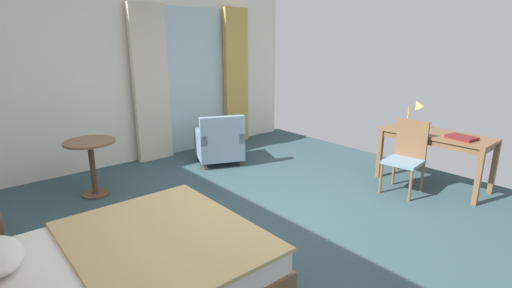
{
  "coord_description": "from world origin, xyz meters",
  "views": [
    {
      "loc": [
        -2.59,
        -2.86,
        1.99
      ],
      "look_at": [
        0.14,
        0.33,
        0.79
      ],
      "focal_mm": 26.58,
      "sensor_mm": 36.0,
      "label": 1
    }
  ],
  "objects_px": {
    "round_cafe_table": "(91,156)",
    "writing_desk": "(436,139)",
    "desk_lamp": "(416,108)",
    "desk_chair": "(407,154)",
    "closed_book": "(462,138)",
    "bed": "(114,276)",
    "armchair_by_window": "(219,143)"
  },
  "relations": [
    {
      "from": "bed",
      "to": "desk_lamp",
      "type": "distance_m",
      "value": 4.35
    },
    {
      "from": "writing_desk",
      "to": "round_cafe_table",
      "type": "bearing_deg",
      "value": 144.07
    },
    {
      "from": "desk_lamp",
      "to": "closed_book",
      "type": "relative_size",
      "value": 1.3
    },
    {
      "from": "round_cafe_table",
      "to": "writing_desk",
      "type": "bearing_deg",
      "value": -35.93
    },
    {
      "from": "desk_lamp",
      "to": "armchair_by_window",
      "type": "bearing_deg",
      "value": 126.1
    },
    {
      "from": "desk_lamp",
      "to": "closed_book",
      "type": "height_order",
      "value": "desk_lamp"
    },
    {
      "from": "closed_book",
      "to": "round_cafe_table",
      "type": "relative_size",
      "value": 0.45
    },
    {
      "from": "desk_chair",
      "to": "desk_lamp",
      "type": "relative_size",
      "value": 2.2
    },
    {
      "from": "desk_chair",
      "to": "round_cafe_table",
      "type": "relative_size",
      "value": 1.29
    },
    {
      "from": "desk_chair",
      "to": "closed_book",
      "type": "relative_size",
      "value": 2.86
    },
    {
      "from": "desk_chair",
      "to": "closed_book",
      "type": "xyz_separation_m",
      "value": [
        0.41,
        -0.48,
        0.25
      ]
    },
    {
      "from": "desk_lamp",
      "to": "round_cafe_table",
      "type": "height_order",
      "value": "desk_lamp"
    },
    {
      "from": "desk_chair",
      "to": "armchair_by_window",
      "type": "distance_m",
      "value": 2.82
    },
    {
      "from": "writing_desk",
      "to": "closed_book",
      "type": "relative_size",
      "value": 4.21
    },
    {
      "from": "closed_book",
      "to": "armchair_by_window",
      "type": "height_order",
      "value": "armchair_by_window"
    },
    {
      "from": "round_cafe_table",
      "to": "bed",
      "type": "bearing_deg",
      "value": -104.67
    },
    {
      "from": "round_cafe_table",
      "to": "closed_book",
      "type": "bearing_deg",
      "value": -39.89
    },
    {
      "from": "bed",
      "to": "writing_desk",
      "type": "distance_m",
      "value": 4.3
    },
    {
      "from": "writing_desk",
      "to": "closed_book",
      "type": "xyz_separation_m",
      "value": [
        -0.08,
        -0.34,
        0.11
      ]
    },
    {
      "from": "desk_lamp",
      "to": "armchair_by_window",
      "type": "height_order",
      "value": "desk_lamp"
    },
    {
      "from": "desk_lamp",
      "to": "closed_book",
      "type": "bearing_deg",
      "value": -98.0
    },
    {
      "from": "writing_desk",
      "to": "desk_lamp",
      "type": "distance_m",
      "value": 0.51
    },
    {
      "from": "desk_chair",
      "to": "bed",
      "type": "bearing_deg",
      "value": 175.69
    },
    {
      "from": "desk_chair",
      "to": "desk_lamp",
      "type": "bearing_deg",
      "value": 21.02
    },
    {
      "from": "writing_desk",
      "to": "desk_lamp",
      "type": "xyz_separation_m",
      "value": [
        0.02,
        0.34,
        0.39
      ]
    },
    {
      "from": "writing_desk",
      "to": "desk_lamp",
      "type": "bearing_deg",
      "value": 87.22
    },
    {
      "from": "bed",
      "to": "closed_book",
      "type": "distance_m",
      "value": 4.29
    },
    {
      "from": "bed",
      "to": "desk_chair",
      "type": "height_order",
      "value": "bed"
    },
    {
      "from": "desk_chair",
      "to": "desk_lamp",
      "type": "distance_m",
      "value": 0.76
    },
    {
      "from": "bed",
      "to": "desk_lamp",
      "type": "height_order",
      "value": "desk_lamp"
    },
    {
      "from": "desk_lamp",
      "to": "round_cafe_table",
      "type": "distance_m",
      "value": 4.39
    },
    {
      "from": "bed",
      "to": "writing_desk",
      "type": "bearing_deg",
      "value": -5.71
    }
  ]
}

